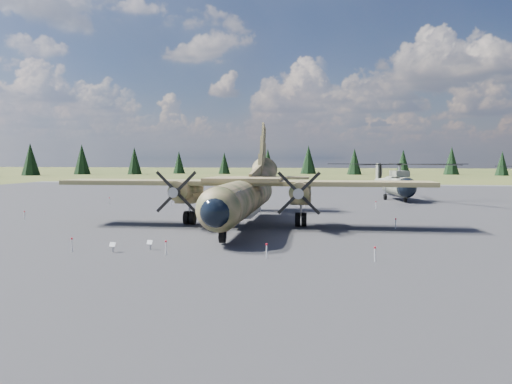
# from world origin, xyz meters

# --- Properties ---
(ground) EXTENTS (500.00, 500.00, 0.00)m
(ground) POSITION_xyz_m (0.00, 0.00, 0.00)
(ground) COLOR brown
(ground) RESTS_ON ground
(apron) EXTENTS (120.00, 120.00, 0.04)m
(apron) POSITION_xyz_m (0.00, 10.00, 0.00)
(apron) COLOR #56555A
(apron) RESTS_ON ground
(transport_plane) EXTENTS (30.79, 27.98, 10.16)m
(transport_plane) POSITION_xyz_m (4.08, 0.46, 2.92)
(transport_plane) COLOR #384022
(transport_plane) RESTS_ON ground
(helicopter_near) EXTENTS (22.76, 24.70, 5.02)m
(helicopter_near) POSITION_xyz_m (19.66, 27.65, 3.56)
(helicopter_near) COLOR slate
(helicopter_near) RESTS_ON ground
(info_placard_left) EXTENTS (0.42, 0.23, 0.62)m
(info_placard_left) POSITION_xyz_m (-1.44, -13.31, 0.41)
(info_placard_left) COLOR gray
(info_placard_left) RESTS_ON ground
(info_placard_right) EXTENTS (0.41, 0.24, 0.61)m
(info_placard_right) POSITION_xyz_m (0.46, -12.12, 0.40)
(info_placard_right) COLOR gray
(info_placard_right) RESTS_ON ground
(barrier_fence) EXTENTS (33.12, 29.62, 0.85)m
(barrier_fence) POSITION_xyz_m (-0.46, -0.08, 0.51)
(barrier_fence) COLOR silver
(barrier_fence) RESTS_ON ground
(treeline) EXTENTS (291.67, 291.12, 10.93)m
(treeline) POSITION_xyz_m (3.15, 0.46, 4.80)
(treeline) COLOR black
(treeline) RESTS_ON ground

